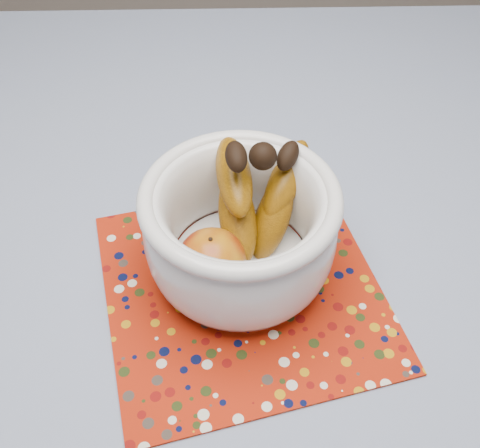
# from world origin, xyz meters

# --- Properties ---
(table) EXTENTS (1.20, 1.20, 0.75)m
(table) POSITION_xyz_m (0.00, 0.00, 0.67)
(table) COLOR brown
(table) RESTS_ON ground
(tablecloth) EXTENTS (1.32, 1.32, 0.01)m
(tablecloth) POSITION_xyz_m (0.00, 0.00, 0.76)
(tablecloth) COLOR slate
(tablecloth) RESTS_ON table
(placemat) EXTENTS (0.41, 0.41, 0.00)m
(placemat) POSITION_xyz_m (0.02, -0.10, 0.76)
(placemat) COLOR #9C1C08
(placemat) RESTS_ON tablecloth
(fruit_bowl) EXTENTS (0.26, 0.25, 0.19)m
(fruit_bowl) POSITION_xyz_m (0.02, -0.06, 0.85)
(fruit_bowl) COLOR silver
(fruit_bowl) RESTS_ON placemat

